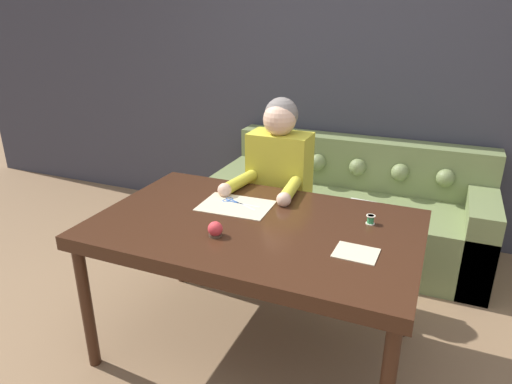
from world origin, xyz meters
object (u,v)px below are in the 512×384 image
at_px(dining_table, 255,235).
at_px(scissors, 235,202).
at_px(person, 278,197).
at_px(thread_spool, 371,220).
at_px(couch, 351,213).
at_px(pin_cushion, 215,230).

bearing_deg(dining_table, scissors, 136.20).
distance_m(dining_table, person, 0.67).
relative_size(dining_table, scissors, 6.90).
bearing_deg(thread_spool, scissors, -178.60).
distance_m(couch, pin_cushion, 1.67).
bearing_deg(scissors, dining_table, -43.80).
bearing_deg(couch, thread_spool, -75.23).
bearing_deg(couch, dining_table, -99.42).
xyz_separation_m(scissors, pin_cushion, (0.09, -0.40, 0.03)).
height_order(person, pin_cushion, person).
bearing_deg(couch, pin_cushion, -102.27).
xyz_separation_m(dining_table, pin_cushion, (-0.11, -0.20, 0.10)).
bearing_deg(dining_table, couch, 80.58).
bearing_deg(thread_spool, dining_table, -158.27).
relative_size(dining_table, thread_spool, 35.45).
relative_size(couch, person, 1.55).
xyz_separation_m(dining_table, couch, (0.23, 1.36, -0.40)).
distance_m(couch, scissors, 1.33).
bearing_deg(person, scissors, -100.37).
height_order(person, scissors, person).
xyz_separation_m(dining_table, person, (-0.12, 0.66, -0.06)).
height_order(couch, scissors, couch).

